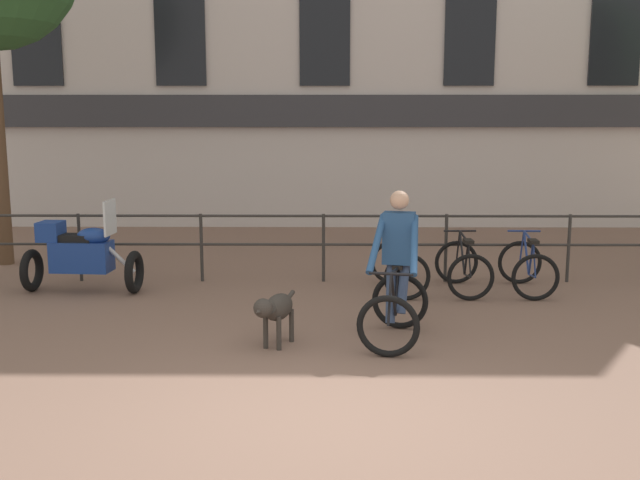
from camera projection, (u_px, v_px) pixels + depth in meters
The scene contains 8 objects.
ground_plane at pixel (321, 417), 6.42m from camera, with size 60.00×60.00×0.00m, color #7A5B4C.
canal_railing at pixel (323, 236), 11.43m from camera, with size 15.05×0.05×1.05m.
cyclist_with_bike at pixel (396, 274), 8.51m from camera, with size 0.91×1.29×1.70m.
dog at pixel (275, 309), 8.25m from camera, with size 0.47×0.89×0.62m.
parked_motorcycle at pixel (81, 254), 10.76m from camera, with size 1.69×0.74×1.35m.
parked_bicycle_near_lamp at pixel (399, 267), 10.83m from camera, with size 0.78×1.18×0.86m.
parked_bicycle_mid_left at pixel (463, 268), 10.82m from camera, with size 0.68×1.12×0.86m.
parked_bicycle_mid_right at pixel (527, 268), 10.81m from camera, with size 0.71×1.14×0.86m.
Camera 1 is at (0.05, -6.07, 2.59)m, focal length 42.00 mm.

